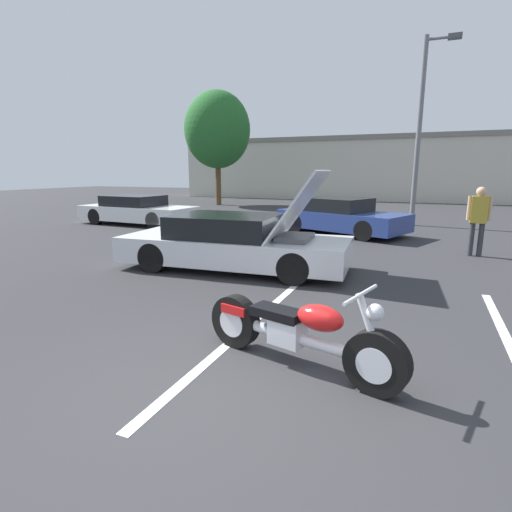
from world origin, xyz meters
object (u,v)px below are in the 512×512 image
object	(u,v)px
light_pole	(422,124)
parked_car_left_row	(137,210)
show_car_hood_open	(235,243)
tree_background	(217,130)
motorcycle	(298,333)
spectator_near_motorcycle	(479,216)
parked_car_mid_row	(341,217)

from	to	relation	value
light_pole	parked_car_left_row	size ratio (longest dim) A/B	1.43
show_car_hood_open	parked_car_left_row	bearing A→B (deg)	138.56
tree_background	motorcycle	distance (m)	21.22
tree_background	spectator_near_motorcycle	bearing A→B (deg)	-40.47
light_pole	spectator_near_motorcycle	bearing A→B (deg)	-74.38
light_pole	motorcycle	size ratio (longest dim) A/B	2.93
parked_car_left_row	light_pole	bearing A→B (deg)	23.81
show_car_hood_open	parked_car_left_row	xyz separation A→B (m)	(-6.64, 5.07, -0.02)
light_pole	show_car_hood_open	world-z (taller)	light_pole
tree_background	motorcycle	xyz separation A→B (m)	(10.50, -18.00, -4.01)
light_pole	parked_car_mid_row	bearing A→B (deg)	-125.02
show_car_hood_open	spectator_near_motorcycle	xyz separation A→B (m)	(4.79, 3.42, 0.43)
light_pole	tree_background	xyz separation A→B (m)	(-11.30, 5.51, 0.70)
motorcycle	show_car_hood_open	bearing A→B (deg)	139.09
tree_background	parked_car_left_row	world-z (taller)	tree_background
parked_car_left_row	spectator_near_motorcycle	size ratio (longest dim) A/B	2.81
show_car_hood_open	spectator_near_motorcycle	bearing A→B (deg)	31.43
parked_car_mid_row	spectator_near_motorcycle	size ratio (longest dim) A/B	2.70
light_pole	tree_background	distance (m)	12.59
parked_car_left_row	tree_background	bearing A→B (deg)	101.47
parked_car_left_row	parked_car_mid_row	bearing A→B (deg)	7.85
light_pole	show_car_hood_open	xyz separation A→B (m)	(-3.27, -8.85, -3.14)
light_pole	parked_car_mid_row	xyz separation A→B (m)	(-2.18, -3.12, -3.14)
parked_car_mid_row	light_pole	bearing A→B (deg)	76.44
parked_car_mid_row	parked_car_left_row	xyz separation A→B (m)	(-7.73, -0.66, -0.02)
motorcycle	parked_car_mid_row	world-z (taller)	parked_car_mid_row
motorcycle	parked_car_left_row	bearing A→B (deg)	151.20
parked_car_mid_row	spectator_near_motorcycle	distance (m)	4.39
show_car_hood_open	parked_car_mid_row	size ratio (longest dim) A/B	1.08
light_pole	parked_car_left_row	world-z (taller)	light_pole
light_pole	motorcycle	bearing A→B (deg)	-93.68
parked_car_left_row	spectator_near_motorcycle	xyz separation A→B (m)	(11.43, -1.66, 0.45)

